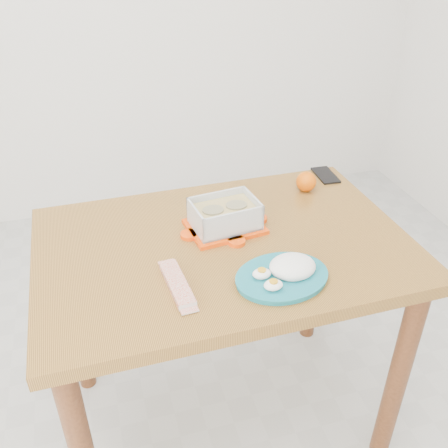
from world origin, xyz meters
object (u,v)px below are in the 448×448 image
object	(u,v)px
food_container	(225,216)
rice_plate	(285,272)
dining_table	(224,275)
smartphone	(326,175)
orange_fruit	(306,182)

from	to	relation	value
food_container	rice_plate	world-z (taller)	food_container
dining_table	food_container	xyz separation A→B (m)	(0.02, 0.07, 0.16)
dining_table	rice_plate	distance (m)	0.26
dining_table	rice_plate	bearing A→B (deg)	-63.63
dining_table	smartphone	xyz separation A→B (m)	(0.45, 0.29, 0.12)
food_container	smartphone	distance (m)	0.49
orange_fruit	rice_plate	distance (m)	0.48
rice_plate	smartphone	bearing A→B (deg)	46.31
dining_table	orange_fruit	xyz separation A→B (m)	(0.34, 0.22, 0.15)
dining_table	orange_fruit	size ratio (longest dim) A/B	15.86
dining_table	food_container	size ratio (longest dim) A/B	4.57
rice_plate	smartphone	world-z (taller)	rice_plate
smartphone	food_container	bearing A→B (deg)	-149.85
orange_fruit	dining_table	bearing A→B (deg)	-147.84
dining_table	orange_fruit	distance (m)	0.43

